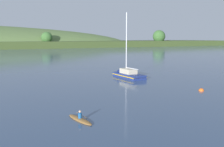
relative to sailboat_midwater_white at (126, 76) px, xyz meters
The scene contains 3 objects.
sailboat_midwater_white is the anchor object (origin of this frame).
canoe_with_paddler 26.42m from the sailboat_midwater_white, 134.91° to the right, with size 1.44×3.78×1.02m.
mooring_buoy_off_fishing_boat 16.03m from the sailboat_midwater_white, 86.27° to the right, with size 0.71×0.71×0.79m.
Camera 1 is at (-19.71, -3.86, 7.16)m, focal length 42.25 mm.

